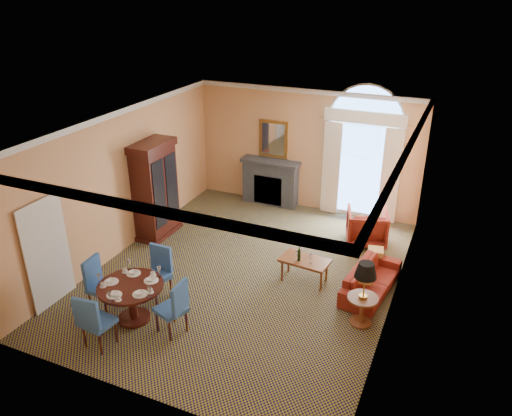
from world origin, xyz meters
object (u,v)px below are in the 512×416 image
at_px(dining_table, 131,294).
at_px(armoire, 155,191).
at_px(sofa, 371,280).
at_px(coffee_table, 304,261).
at_px(armchair, 367,227).
at_px(side_table, 364,286).

bearing_deg(dining_table, armoire, 116.16).
xyz_separation_m(armoire, sofa, (5.27, -0.40, -0.86)).
xyz_separation_m(dining_table, coffee_table, (2.43, 2.47, -0.10)).
relative_size(dining_table, armchair, 1.28).
xyz_separation_m(armoire, armchair, (4.74, 1.56, -0.70)).
xyz_separation_m(sofa, coffee_table, (-1.34, -0.17, 0.19)).
height_order(dining_table, armchair, dining_table).
bearing_deg(side_table, dining_table, -157.91).
xyz_separation_m(dining_table, sofa, (3.78, 2.64, -0.30)).
relative_size(sofa, side_table, 1.46).
xyz_separation_m(sofa, armchair, (-0.53, 1.96, 0.16)).
bearing_deg(side_table, sofa, 92.64).
relative_size(armoire, armchair, 2.53).
relative_size(sofa, coffee_table, 1.74).
bearing_deg(coffee_table, armoire, 177.33).
bearing_deg(coffee_table, side_table, -27.75).
bearing_deg(armchair, sofa, 88.86).
bearing_deg(side_table, armchair, 100.76).
bearing_deg(dining_table, sofa, 34.94).
relative_size(dining_table, coffee_table, 1.14).
distance_m(armoire, sofa, 5.36).
distance_m(coffee_table, side_table, 1.70).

